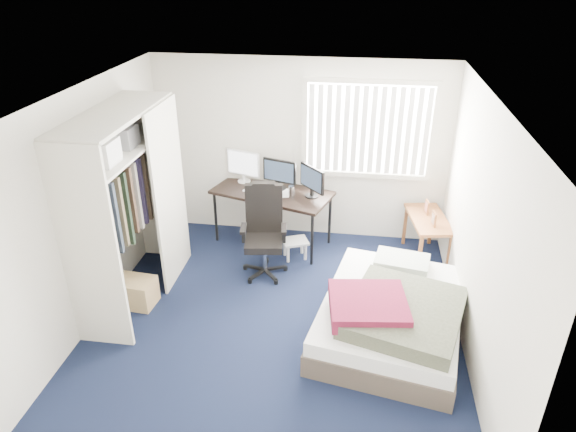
# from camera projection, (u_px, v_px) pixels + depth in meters

# --- Properties ---
(ground) EXTENTS (4.20, 4.20, 0.00)m
(ground) POSITION_uv_depth(u_px,v_px,m) (275.00, 320.00, 5.73)
(ground) COLOR black
(ground) RESTS_ON ground
(room_shell) EXTENTS (4.20, 4.20, 4.20)m
(room_shell) POSITION_uv_depth(u_px,v_px,m) (274.00, 198.00, 5.04)
(room_shell) COLOR silver
(room_shell) RESTS_ON ground
(window_assembly) EXTENTS (1.72, 0.09, 1.32)m
(window_assembly) POSITION_uv_depth(u_px,v_px,m) (368.00, 130.00, 6.68)
(window_assembly) COLOR white
(window_assembly) RESTS_ON ground
(closet) EXTENTS (0.64, 1.84, 2.22)m
(closet) POSITION_uv_depth(u_px,v_px,m) (126.00, 191.00, 5.56)
(closet) COLOR beige
(closet) RESTS_ON ground
(desk) EXTENTS (1.73, 1.18, 1.24)m
(desk) POSITION_uv_depth(u_px,v_px,m) (273.00, 189.00, 6.95)
(desk) COLOR black
(desk) RESTS_ON ground
(office_chair) EXTENTS (0.62, 0.62, 1.18)m
(office_chair) POSITION_uv_depth(u_px,v_px,m) (264.00, 240.00, 6.43)
(office_chair) COLOR black
(office_chair) RESTS_ON ground
(footstool) EXTENTS (0.40, 0.36, 0.27)m
(footstool) POSITION_uv_depth(u_px,v_px,m) (295.00, 244.00, 6.82)
(footstool) COLOR white
(footstool) RESTS_ON ground
(nightstand) EXTENTS (0.59, 0.96, 0.80)m
(nightstand) POSITION_uv_depth(u_px,v_px,m) (428.00, 223.00, 6.64)
(nightstand) COLOR brown
(nightstand) RESTS_ON ground
(bed) EXTENTS (1.74, 2.12, 0.63)m
(bed) POSITION_uv_depth(u_px,v_px,m) (392.00, 314.00, 5.39)
(bed) COLOR #453A32
(bed) RESTS_ON ground
(pine_box) EXTENTS (0.46, 0.36, 0.33)m
(pine_box) POSITION_uv_depth(u_px,v_px,m) (136.00, 292.00, 5.93)
(pine_box) COLOR tan
(pine_box) RESTS_ON ground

